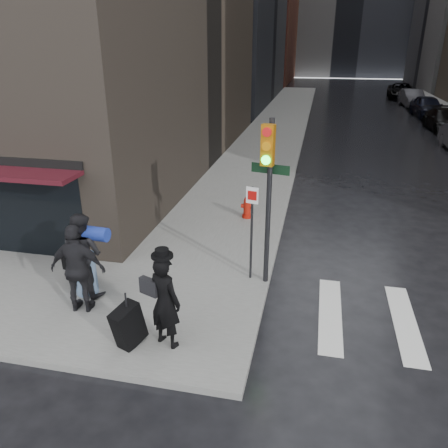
{
  "coord_description": "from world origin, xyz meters",
  "views": [
    {
      "loc": [
        2.92,
        -7.65,
        5.7
      ],
      "look_at": [
        0.69,
        2.59,
        1.3
      ],
      "focal_mm": 35.0,
      "sensor_mm": 36.0,
      "label": 1
    }
  ],
  "objects_px": {
    "man_jeans": "(83,254)",
    "parked_car_4": "(427,107)",
    "parked_car_5": "(412,98)",
    "parked_car_6": "(401,91)",
    "man_greycoat": "(78,269)",
    "man_overcoat": "(157,305)",
    "traffic_light": "(267,182)",
    "fire_hydrant": "(247,208)",
    "parked_car_3": "(445,120)"
  },
  "relations": [
    {
      "from": "fire_hydrant",
      "to": "parked_car_5",
      "type": "bearing_deg",
      "value": 71.6
    },
    {
      "from": "fire_hydrant",
      "to": "man_overcoat",
      "type": "bearing_deg",
      "value": -94.77
    },
    {
      "from": "man_jeans",
      "to": "traffic_light",
      "type": "bearing_deg",
      "value": -147.4
    },
    {
      "from": "traffic_light",
      "to": "fire_hydrant",
      "type": "relative_size",
      "value": 5.44
    },
    {
      "from": "man_greycoat",
      "to": "parked_car_4",
      "type": "bearing_deg",
      "value": -119.3
    },
    {
      "from": "man_jeans",
      "to": "parked_car_6",
      "type": "bearing_deg",
      "value": -93.12
    },
    {
      "from": "parked_car_4",
      "to": "traffic_light",
      "type": "bearing_deg",
      "value": -110.55
    },
    {
      "from": "fire_hydrant",
      "to": "parked_car_6",
      "type": "height_order",
      "value": "parked_car_6"
    },
    {
      "from": "man_jeans",
      "to": "parked_car_4",
      "type": "distance_m",
      "value": 33.52
    },
    {
      "from": "fire_hydrant",
      "to": "parked_car_5",
      "type": "distance_m",
      "value": 33.05
    },
    {
      "from": "man_jeans",
      "to": "parked_car_4",
      "type": "bearing_deg",
      "value": -99.65
    },
    {
      "from": "parked_car_4",
      "to": "parked_car_6",
      "type": "bearing_deg",
      "value": 87.95
    },
    {
      "from": "fire_hydrant",
      "to": "parked_car_4",
      "type": "relative_size",
      "value": 0.15
    },
    {
      "from": "man_overcoat",
      "to": "parked_car_5",
      "type": "height_order",
      "value": "man_overcoat"
    },
    {
      "from": "fire_hydrant",
      "to": "traffic_light",
      "type": "bearing_deg",
      "value": -75.26
    },
    {
      "from": "man_jeans",
      "to": "parked_car_3",
      "type": "relative_size",
      "value": 0.4
    },
    {
      "from": "parked_car_6",
      "to": "parked_car_4",
      "type": "bearing_deg",
      "value": -85.27
    },
    {
      "from": "parked_car_6",
      "to": "parked_car_5",
      "type": "bearing_deg",
      "value": -85.61
    },
    {
      "from": "traffic_light",
      "to": "parked_car_6",
      "type": "distance_m",
      "value": 42.83
    },
    {
      "from": "fire_hydrant",
      "to": "parked_car_4",
      "type": "distance_m",
      "value": 27.26
    },
    {
      "from": "man_jeans",
      "to": "parked_car_3",
      "type": "bearing_deg",
      "value": -104.7
    },
    {
      "from": "man_overcoat",
      "to": "parked_car_5",
      "type": "distance_m",
      "value": 39.92
    },
    {
      "from": "man_overcoat",
      "to": "man_jeans",
      "type": "height_order",
      "value": "man_overcoat"
    },
    {
      "from": "fire_hydrant",
      "to": "parked_car_5",
      "type": "relative_size",
      "value": 0.15
    },
    {
      "from": "traffic_light",
      "to": "parked_car_5",
      "type": "bearing_deg",
      "value": 86.69
    },
    {
      "from": "man_jeans",
      "to": "parked_car_4",
      "type": "height_order",
      "value": "man_jeans"
    },
    {
      "from": "man_jeans",
      "to": "parked_car_3",
      "type": "distance_m",
      "value": 27.92
    },
    {
      "from": "parked_car_3",
      "to": "parked_car_4",
      "type": "height_order",
      "value": "parked_car_4"
    },
    {
      "from": "parked_car_4",
      "to": "parked_car_5",
      "type": "bearing_deg",
      "value": 88.29
    },
    {
      "from": "man_overcoat",
      "to": "fire_hydrant",
      "type": "height_order",
      "value": "man_overcoat"
    },
    {
      "from": "man_overcoat",
      "to": "fire_hydrant",
      "type": "bearing_deg",
      "value": -73.3
    },
    {
      "from": "fire_hydrant",
      "to": "man_jeans",
      "type": "bearing_deg",
      "value": -117.84
    },
    {
      "from": "parked_car_5",
      "to": "parked_car_6",
      "type": "height_order",
      "value": "parked_car_6"
    },
    {
      "from": "man_overcoat",
      "to": "parked_car_4",
      "type": "bearing_deg",
      "value": -87.62
    },
    {
      "from": "parked_car_3",
      "to": "parked_car_4",
      "type": "relative_size",
      "value": 1.04
    },
    {
      "from": "man_jeans",
      "to": "man_greycoat",
      "type": "relative_size",
      "value": 0.99
    },
    {
      "from": "man_overcoat",
      "to": "man_jeans",
      "type": "distance_m",
      "value": 2.77
    },
    {
      "from": "traffic_light",
      "to": "parked_car_4",
      "type": "relative_size",
      "value": 0.83
    },
    {
      "from": "parked_car_4",
      "to": "parked_car_5",
      "type": "relative_size",
      "value": 1.02
    },
    {
      "from": "man_greycoat",
      "to": "parked_car_5",
      "type": "xyz_separation_m",
      "value": [
        13.1,
        37.59,
        -0.38
      ]
    },
    {
      "from": "traffic_light",
      "to": "parked_car_5",
      "type": "xyz_separation_m",
      "value": [
        9.33,
        35.55,
        -1.96
      ]
    },
    {
      "from": "man_greycoat",
      "to": "parked_car_4",
      "type": "distance_m",
      "value": 34.04
    },
    {
      "from": "parked_car_4",
      "to": "man_greycoat",
      "type": "bearing_deg",
      "value": -115.54
    },
    {
      "from": "man_overcoat",
      "to": "parked_car_5",
      "type": "relative_size",
      "value": 0.44
    },
    {
      "from": "man_overcoat",
      "to": "parked_car_6",
      "type": "distance_m",
      "value": 45.91
    },
    {
      "from": "traffic_light",
      "to": "parked_car_6",
      "type": "bearing_deg",
      "value": 88.85
    },
    {
      "from": "man_overcoat",
      "to": "parked_car_6",
      "type": "bearing_deg",
      "value": -82.37
    },
    {
      "from": "man_overcoat",
      "to": "parked_car_5",
      "type": "xyz_separation_m",
      "value": [
        11.02,
        38.37,
        -0.25
      ]
    },
    {
      "from": "parked_car_6",
      "to": "man_overcoat",
      "type": "bearing_deg",
      "value": -99.78
    },
    {
      "from": "traffic_light",
      "to": "parked_car_6",
      "type": "relative_size",
      "value": 0.7
    }
  ]
}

